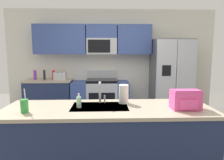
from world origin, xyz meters
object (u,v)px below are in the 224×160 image
Objects in this scene: range_oven at (100,98)px; pepper_mill at (44,75)px; bottle_red at (54,75)px; paper_towel_roll at (124,94)px; toaster at (60,76)px; backpack at (186,99)px; soap_dispenser at (79,102)px; drink_cup_green at (24,106)px; refrigerator at (171,78)px; bottle_purple at (35,75)px; sink_faucet at (100,91)px.

range_oven is 1.45m from pepper_mill.
paper_towel_roll is (1.47, -2.33, 0.01)m from bottle_red.
toaster is 1.17× the size of paper_towel_roll.
backpack is (1.04, -2.60, 0.57)m from range_oven.
soap_dispenser is at bearing -72.94° from toaster.
range_oven is at bearing -1.96° from bottle_red.
range_oven is 5.12× the size of drink_cup_green.
paper_towel_roll is (1.12, 0.37, 0.05)m from drink_cup_green.
bottle_red is at bearing 177.76° from refrigerator.
pepper_mill is at bearing 126.21° from paper_towel_roll.
soap_dispenser is (-1.90, -2.41, 0.04)m from refrigerator.
sink_faucet is (1.61, -2.33, 0.06)m from bottle_purple.
paper_towel_roll is 0.75× the size of backpack.
paper_towel_roll is at bearing 1.10° from sink_faucet.
refrigerator is 2.61m from backpack.
sink_faucet is (-1.65, -2.23, 0.14)m from refrigerator.
backpack reaches higher than toaster.
pepper_mill is at bearing 114.38° from soap_dispenser.
bottle_purple is (-1.56, 0.03, 0.57)m from range_oven.
toaster is 0.99× the size of sink_faucet.
drink_cup_green is at bearing -156.38° from sink_faucet.
sink_faucet is 1.06× the size of drink_cup_green.
toaster is at bearing 128.02° from backpack.
paper_towel_roll is (1.91, -2.32, 0.01)m from bottle_purple.
refrigerator is at bearing 53.49° from sink_faucet.
backpack is (1.99, -2.54, 0.03)m from toaster.
bottle_red is 2.69m from soap_dispenser.
bottle_red is 2.76m from paper_towel_roll.
toaster is 3.23m from backpack.
bottle_purple is at bearing 124.63° from sink_faucet.
drink_cup_green reaches higher than pepper_mill.
bottle_purple is 2.86m from soap_dispenser.
backpack is (0.69, -0.30, -0.00)m from paper_towel_roll.
range_oven is 5.67× the size of paper_towel_roll.
refrigerator is at bearing -2.43° from range_oven.
bottle_purple is 3.00m from paper_towel_roll.
toaster is 2.61m from drink_cup_green.
range_oven is 5.96× the size of pepper_mill.
soap_dispenser is (-0.20, -2.49, 0.53)m from range_oven.
refrigerator is at bearing -1.75° from bottle_purple.
refrigerator is 3.58m from drink_cup_green.
pepper_mill is (-0.38, 0.05, 0.02)m from toaster.
soap_dispenser is 1.25m from backpack.
sink_faucet reaches higher than bottle_purple.
range_oven is 2.55m from soap_dispenser.
toaster is 1.25× the size of bottle_purple.
refrigerator reaches higher than pepper_mill.
refrigerator is 8.11× the size of pepper_mill.
backpack is at bearing -45.29° from bottle_purple.
bottle_red is 3.41m from backpack.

